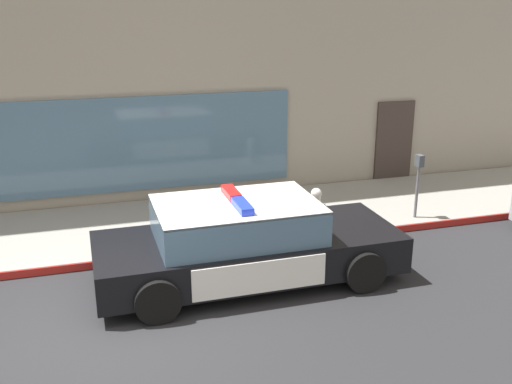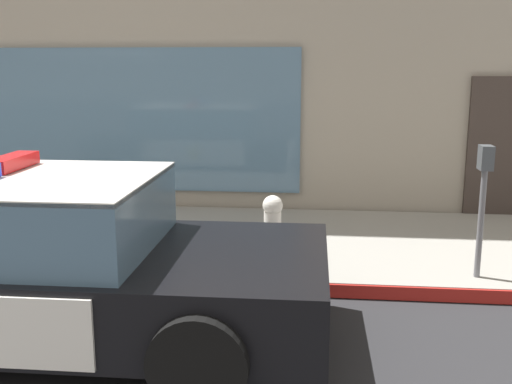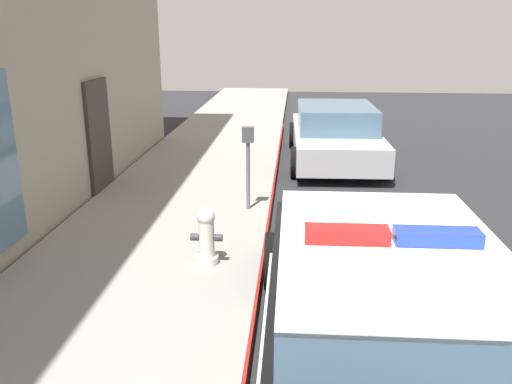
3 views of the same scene
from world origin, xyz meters
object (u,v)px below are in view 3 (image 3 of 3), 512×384
object	(u,v)px
fire_hydrant	(207,237)
car_down_street	(335,134)
parking_meter	(248,153)
police_cruiser	(382,314)

from	to	relation	value
fire_hydrant	car_down_street	size ratio (longest dim) A/B	0.16
car_down_street	parking_meter	bearing A→B (deg)	155.94
police_cruiser	fire_hydrant	bearing A→B (deg)	41.81
police_cruiser	parking_meter	world-z (taller)	police_cruiser
police_cruiser	car_down_street	size ratio (longest dim) A/B	1.13
police_cruiser	fire_hydrant	world-z (taller)	police_cruiser
fire_hydrant	parking_meter	bearing A→B (deg)	-8.81
police_cruiser	fire_hydrant	xyz separation A→B (m)	(2.00, 1.81, -0.18)
parking_meter	car_down_street	bearing A→B (deg)	-22.70
fire_hydrant	parking_meter	distance (m)	2.20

